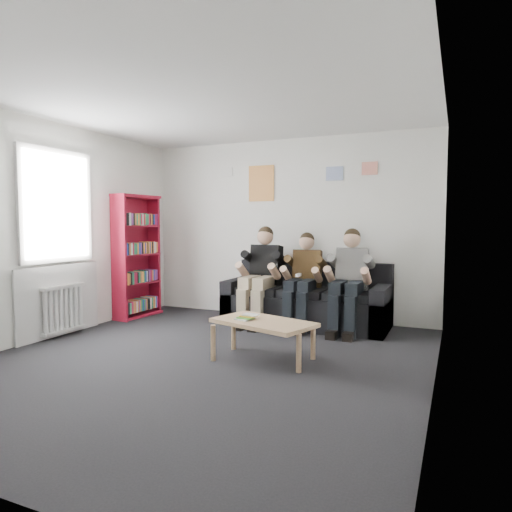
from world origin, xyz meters
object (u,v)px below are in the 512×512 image
Objects in this scene: bookshelf at (137,256)px; person_right at (349,281)px; person_middle at (303,280)px; coffee_table at (263,325)px; person_left at (260,276)px; sofa at (307,303)px.

bookshelf is 3.22m from person_right.
person_middle is (2.57, 0.28, -0.27)m from bookshelf.
coffee_table is at bearing -20.61° from bookshelf.
coffee_table is 1.77m from person_left.
bookshelf is at bearing 153.84° from coffee_table.
bookshelf reaches higher than person_left.
person_left is at bearing -161.85° from sofa.
person_middle is at bearing -2.65° from person_left.
person_middle is 0.96× the size of person_right.
person_left is at bearing 13.76° from bookshelf.
bookshelf is 3.01m from coffee_table.
sofa is 1.65× the size of person_right.
coffee_table is 0.80× the size of person_middle.
sofa is at bearing 157.04° from person_right.
person_right is at bearing -8.22° from person_middle.
sofa is 0.76m from person_right.
person_middle reaches higher than sofa.
sofa is 2.68m from bookshelf.
person_right is at bearing -18.04° from sofa.
person_right is (0.63, -0.20, 0.37)m from sofa.
person_left is (1.94, 0.28, -0.24)m from bookshelf.
sofa is 1.21× the size of bookshelf.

